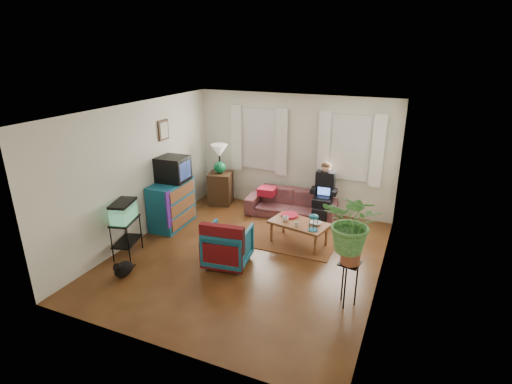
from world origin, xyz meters
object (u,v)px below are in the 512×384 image
at_px(armchair, 228,244).
at_px(plant_stand, 348,284).
at_px(sofa, 291,200).
at_px(side_table, 220,188).
at_px(dresser, 172,204).
at_px(aquarium_stand, 127,238).
at_px(coffee_table, 299,233).

distance_m(armchair, plant_stand, 2.15).
relative_size(sofa, side_table, 2.58).
xyz_separation_m(sofa, plant_stand, (1.78, -2.76, -0.03)).
bearing_deg(sofa, side_table, 174.84).
xyz_separation_m(side_table, armchair, (1.44, -2.43, -0.01)).
height_order(side_table, dresser, dresser).
relative_size(aquarium_stand, plant_stand, 0.97).
relative_size(side_table, dresser, 0.71).
distance_m(armchair, coffee_table, 1.48).
height_order(armchair, coffee_table, armchair).
distance_m(sofa, coffee_table, 1.34).
xyz_separation_m(aquarium_stand, armchair, (1.79, 0.45, 0.03)).
bearing_deg(armchair, side_table, -66.71).
relative_size(sofa, coffee_table, 1.82).
relative_size(sofa, plant_stand, 2.79).
height_order(dresser, aquarium_stand, dresser).
xyz_separation_m(side_table, aquarium_stand, (-0.35, -2.88, -0.04)).
distance_m(dresser, plant_stand, 4.12).
height_order(sofa, coffee_table, sofa).
distance_m(coffee_table, plant_stand, 1.98).
bearing_deg(coffee_table, side_table, 163.53).
distance_m(dresser, coffee_table, 2.70).
distance_m(sofa, plant_stand, 3.28).
height_order(side_table, armchair, side_table).
xyz_separation_m(armchair, coffee_table, (0.90, 1.17, -0.15)).
bearing_deg(sofa, plant_stand, -60.62).
distance_m(aquarium_stand, armchair, 1.85).
relative_size(aquarium_stand, armchair, 0.91).
bearing_deg(plant_stand, armchair, 169.81).
relative_size(side_table, aquarium_stand, 1.11).
xyz_separation_m(dresser, coffee_table, (2.68, 0.23, -0.25)).
bearing_deg(side_table, dresser, -102.83).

